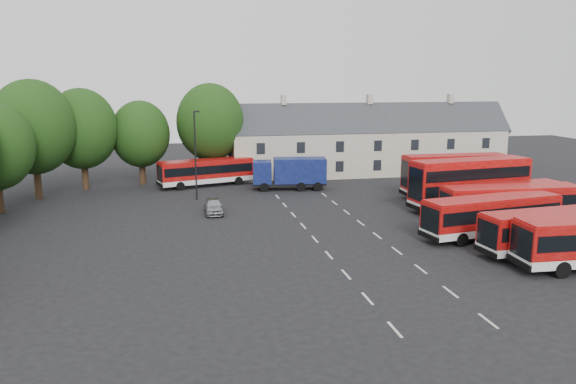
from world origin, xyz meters
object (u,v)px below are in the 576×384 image
Objects in this scene: bus_dd_south at (470,181)px; silver_car at (214,206)px; lamppost at (196,153)px; box_truck at (291,172)px.

silver_car is (-23.42, 3.15, -2.01)m from bus_dd_south.
lamppost is at bearing 102.18° from silver_car.
silver_car is at bearing -125.90° from box_truck.
lamppost is (-10.34, -3.43, 2.81)m from box_truck.
silver_car is (-9.08, -9.58, -1.26)m from box_truck.
lamppost is (-24.68, 9.30, 2.06)m from bus_dd_south.
box_truck is 0.92× the size of lamppost.
lamppost is at bearing -154.10° from box_truck.
box_truck is at bearing 130.79° from bus_dd_south.
box_truck is at bearing 18.35° from lamppost.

